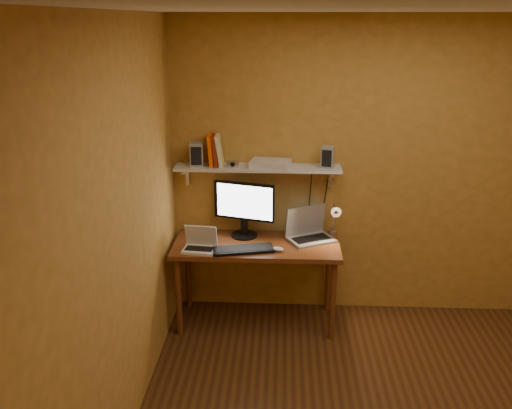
# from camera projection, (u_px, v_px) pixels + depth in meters

# --- Properties ---
(room) EXTENTS (3.44, 3.24, 2.64)m
(room) POSITION_uv_depth(u_px,v_px,m) (409.00, 246.00, 3.14)
(room) COLOR #533115
(room) RESTS_ON ground
(desk) EXTENTS (1.40, 0.60, 0.75)m
(desk) POSITION_uv_depth(u_px,v_px,m) (257.00, 253.00, 4.61)
(desk) COLOR brown
(desk) RESTS_ON ground
(wall_shelf) EXTENTS (1.40, 0.25, 0.21)m
(wall_shelf) POSITION_uv_depth(u_px,v_px,m) (258.00, 168.00, 4.56)
(wall_shelf) COLOR silver
(wall_shelf) RESTS_ON room
(monitor) EXTENTS (0.53, 0.28, 0.49)m
(monitor) POSITION_uv_depth(u_px,v_px,m) (244.00, 206.00, 4.65)
(monitor) COLOR black
(monitor) RESTS_ON desk
(laptop) EXTENTS (0.45, 0.41, 0.28)m
(laptop) POSITION_uv_depth(u_px,v_px,m) (309.00, 231.00, 4.66)
(laptop) COLOR gray
(laptop) RESTS_ON desk
(netbook) EXTENTS (0.29, 0.22, 0.20)m
(netbook) POSITION_uv_depth(u_px,v_px,m) (200.00, 243.00, 4.44)
(netbook) COLOR silver
(netbook) RESTS_ON desk
(keyboard) EXTENTS (0.52, 0.27, 0.03)m
(keyboard) POSITION_uv_depth(u_px,v_px,m) (243.00, 250.00, 4.42)
(keyboard) COLOR black
(keyboard) RESTS_ON desk
(mouse) EXTENTS (0.11, 0.09, 0.03)m
(mouse) POSITION_uv_depth(u_px,v_px,m) (278.00, 249.00, 4.42)
(mouse) COLOR silver
(mouse) RESTS_ON desk
(desk_lamp) EXTENTS (0.09, 0.23, 0.38)m
(desk_lamp) POSITION_uv_depth(u_px,v_px,m) (335.00, 217.00, 4.60)
(desk_lamp) COLOR silver
(desk_lamp) RESTS_ON desk
(speaker_left) EXTENTS (0.12, 0.12, 0.20)m
(speaker_left) POSITION_uv_depth(u_px,v_px,m) (197.00, 154.00, 4.54)
(speaker_left) COLOR gray
(speaker_left) RESTS_ON wall_shelf
(speaker_right) EXTENTS (0.12, 0.12, 0.18)m
(speaker_right) POSITION_uv_depth(u_px,v_px,m) (328.00, 157.00, 4.49)
(speaker_right) COLOR gray
(speaker_right) RESTS_ON wall_shelf
(books) EXTENTS (0.14, 0.18, 0.26)m
(books) POSITION_uv_depth(u_px,v_px,m) (215.00, 150.00, 4.54)
(books) COLOR #F65308
(books) RESTS_ON wall_shelf
(shelf_camera) EXTENTS (0.11, 0.05, 0.06)m
(shelf_camera) POSITION_uv_depth(u_px,v_px,m) (232.00, 164.00, 4.50)
(shelf_camera) COLOR silver
(shelf_camera) RESTS_ON wall_shelf
(router) EXTENTS (0.36, 0.27, 0.05)m
(router) POSITION_uv_depth(u_px,v_px,m) (270.00, 163.00, 4.53)
(router) COLOR silver
(router) RESTS_ON wall_shelf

